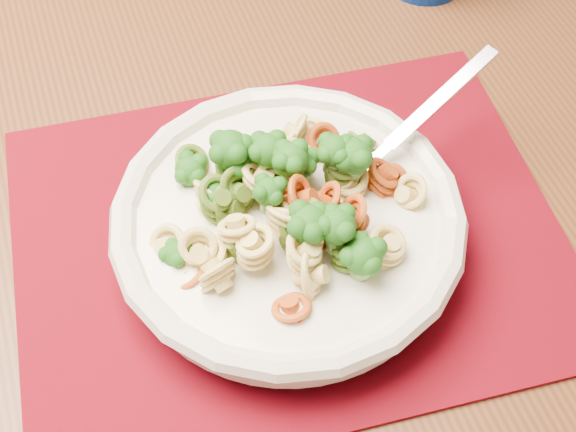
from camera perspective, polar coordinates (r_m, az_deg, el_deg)
dining_table at (r=0.77m, az=-4.91°, el=0.51°), size 1.52×1.16×0.74m
placemat at (r=0.62m, az=0.03°, el=-1.51°), size 0.50×0.44×0.00m
pasta_bowl at (r=0.59m, az=-0.00°, el=-0.58°), size 0.26×0.26×0.05m
pasta_broccoli_heap at (r=0.58m, az=0.00°, el=0.35°), size 0.22×0.22×0.06m
fork at (r=0.60m, az=5.49°, el=3.42°), size 0.18×0.04×0.08m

